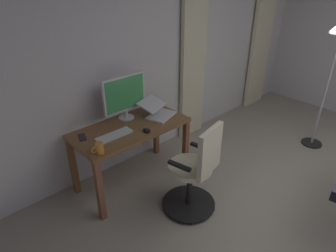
{
  "coord_description": "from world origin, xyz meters",
  "views": [
    {
      "loc": [
        2.62,
        0.11,
        2.26
      ],
      "look_at": [
        1.01,
        -1.64,
        0.98
      ],
      "focal_mm": 31.57,
      "sensor_mm": 36.0,
      "label": 1
    }
  ],
  "objects_px": {
    "desk": "(131,135)",
    "computer_monitor": "(125,95)",
    "computer_mouse": "(147,130)",
    "office_chair": "(196,173)",
    "laptop": "(158,111)",
    "computer_keyboard": "(114,135)",
    "mug_tea": "(99,148)",
    "cell_phone_by_monitor": "(82,137)"
  },
  "relations": [
    {
      "from": "computer_keyboard",
      "to": "computer_mouse",
      "type": "distance_m",
      "value": 0.34
    },
    {
      "from": "mug_tea",
      "to": "laptop",
      "type": "bearing_deg",
      "value": -165.72
    },
    {
      "from": "computer_mouse",
      "to": "laptop",
      "type": "bearing_deg",
      "value": -147.27
    },
    {
      "from": "desk",
      "to": "office_chair",
      "type": "xyz_separation_m",
      "value": [
        -0.18,
        0.81,
        -0.16
      ]
    },
    {
      "from": "computer_mouse",
      "to": "mug_tea",
      "type": "distance_m",
      "value": 0.58
    },
    {
      "from": "desk",
      "to": "computer_mouse",
      "type": "bearing_deg",
      "value": 104.32
    },
    {
      "from": "office_chair",
      "to": "computer_mouse",
      "type": "relative_size",
      "value": 10.1
    },
    {
      "from": "desk",
      "to": "computer_keyboard",
      "type": "xyz_separation_m",
      "value": [
        0.25,
        0.07,
        0.12
      ]
    },
    {
      "from": "office_chair",
      "to": "computer_keyboard",
      "type": "distance_m",
      "value": 0.91
    },
    {
      "from": "desk",
      "to": "office_chair",
      "type": "distance_m",
      "value": 0.85
    },
    {
      "from": "computer_monitor",
      "to": "computer_keyboard",
      "type": "bearing_deg",
      "value": 37.88
    },
    {
      "from": "office_chair",
      "to": "computer_keyboard",
      "type": "bearing_deg",
      "value": 108.38
    },
    {
      "from": "desk",
      "to": "office_chair",
      "type": "height_order",
      "value": "office_chair"
    },
    {
      "from": "computer_keyboard",
      "to": "cell_phone_by_monitor",
      "type": "xyz_separation_m",
      "value": [
        0.25,
        -0.2,
        -0.01
      ]
    },
    {
      "from": "office_chair",
      "to": "computer_monitor",
      "type": "xyz_separation_m",
      "value": [
        0.09,
        -1.01,
        0.55
      ]
    },
    {
      "from": "computer_mouse",
      "to": "office_chair",
      "type": "bearing_deg",
      "value": 102.16
    },
    {
      "from": "desk",
      "to": "computer_mouse",
      "type": "height_order",
      "value": "computer_mouse"
    },
    {
      "from": "desk",
      "to": "office_chair",
      "type": "bearing_deg",
      "value": 102.75
    },
    {
      "from": "computer_keyboard",
      "to": "mug_tea",
      "type": "bearing_deg",
      "value": 31.84
    },
    {
      "from": "desk",
      "to": "mug_tea",
      "type": "distance_m",
      "value": 0.6
    },
    {
      "from": "laptop",
      "to": "computer_mouse",
      "type": "bearing_deg",
      "value": 14.35
    },
    {
      "from": "computer_keyboard",
      "to": "laptop",
      "type": "distance_m",
      "value": 0.65
    },
    {
      "from": "computer_monitor",
      "to": "computer_keyboard",
      "type": "distance_m",
      "value": 0.51
    },
    {
      "from": "computer_monitor",
      "to": "computer_mouse",
      "type": "relative_size",
      "value": 5.39
    },
    {
      "from": "mug_tea",
      "to": "computer_mouse",
      "type": "bearing_deg",
      "value": -178.4
    },
    {
      "from": "office_chair",
      "to": "cell_phone_by_monitor",
      "type": "distance_m",
      "value": 1.2
    },
    {
      "from": "desk",
      "to": "computer_monitor",
      "type": "bearing_deg",
      "value": -114.28
    },
    {
      "from": "desk",
      "to": "cell_phone_by_monitor",
      "type": "height_order",
      "value": "cell_phone_by_monitor"
    },
    {
      "from": "computer_monitor",
      "to": "cell_phone_by_monitor",
      "type": "bearing_deg",
      "value": 6.24
    },
    {
      "from": "laptop",
      "to": "computer_mouse",
      "type": "xyz_separation_m",
      "value": [
        0.34,
        0.22,
        -0.04
      ]
    },
    {
      "from": "computer_keyboard",
      "to": "mug_tea",
      "type": "distance_m",
      "value": 0.32
    },
    {
      "from": "office_chair",
      "to": "laptop",
      "type": "distance_m",
      "value": 0.9
    },
    {
      "from": "office_chair",
      "to": "computer_keyboard",
      "type": "height_order",
      "value": "office_chair"
    },
    {
      "from": "laptop",
      "to": "computer_keyboard",
      "type": "bearing_deg",
      "value": -12.7
    },
    {
      "from": "desk",
      "to": "cell_phone_by_monitor",
      "type": "xyz_separation_m",
      "value": [
        0.5,
        -0.13,
        0.11
      ]
    },
    {
      "from": "computer_keyboard",
      "to": "mug_tea",
      "type": "height_order",
      "value": "mug_tea"
    },
    {
      "from": "desk",
      "to": "computer_monitor",
      "type": "xyz_separation_m",
      "value": [
        -0.09,
        -0.2,
        0.39
      ]
    },
    {
      "from": "office_chair",
      "to": "mug_tea",
      "type": "xyz_separation_m",
      "value": [
        0.71,
        -0.57,
        0.33
      ]
    },
    {
      "from": "office_chair",
      "to": "cell_phone_by_monitor",
      "type": "height_order",
      "value": "office_chair"
    },
    {
      "from": "office_chair",
      "to": "cell_phone_by_monitor",
      "type": "xyz_separation_m",
      "value": [
        0.69,
        -0.94,
        0.28
      ]
    },
    {
      "from": "computer_keyboard",
      "to": "computer_mouse",
      "type": "xyz_separation_m",
      "value": [
        -0.31,
        0.15,
        0.01
      ]
    },
    {
      "from": "desk",
      "to": "laptop",
      "type": "relative_size",
      "value": 2.9
    }
  ]
}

